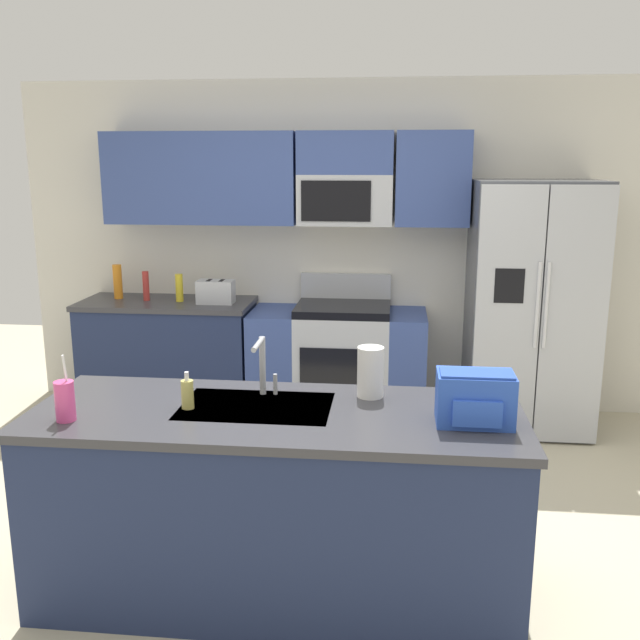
% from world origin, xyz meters
% --- Properties ---
extents(ground_plane, '(9.00, 9.00, 0.00)m').
position_xyz_m(ground_plane, '(0.00, 0.00, 0.00)').
color(ground_plane, beige).
rests_on(ground_plane, ground).
extents(kitchen_wall_unit, '(5.20, 0.43, 2.60)m').
position_xyz_m(kitchen_wall_unit, '(-0.14, 2.08, 1.47)').
color(kitchen_wall_unit, silver).
rests_on(kitchen_wall_unit, ground).
extents(back_counter, '(1.36, 0.63, 0.90)m').
position_xyz_m(back_counter, '(-1.38, 1.80, 0.45)').
color(back_counter, '#1E2A4D').
rests_on(back_counter, ground).
extents(range_oven, '(1.36, 0.61, 1.10)m').
position_xyz_m(range_oven, '(-0.02, 1.80, 0.44)').
color(range_oven, '#B7BABF').
rests_on(range_oven, ground).
extents(refrigerator, '(0.90, 0.76, 1.85)m').
position_xyz_m(refrigerator, '(1.42, 1.73, 0.93)').
color(refrigerator, '#4C4F54').
rests_on(refrigerator, ground).
extents(island_counter, '(2.19, 0.82, 0.90)m').
position_xyz_m(island_counter, '(-0.10, -0.57, 0.45)').
color(island_counter, '#1E2A4D').
rests_on(island_counter, ground).
extents(toaster, '(0.28, 0.16, 0.18)m').
position_xyz_m(toaster, '(-0.97, 1.75, 0.99)').
color(toaster, '#B7BABF').
rests_on(toaster, back_counter).
extents(pepper_mill, '(0.05, 0.05, 0.23)m').
position_xyz_m(pepper_mill, '(-1.55, 1.80, 1.02)').
color(pepper_mill, '#B2332D').
rests_on(pepper_mill, back_counter).
extents(bottle_yellow, '(0.06, 0.06, 0.22)m').
position_xyz_m(bottle_yellow, '(-1.27, 1.79, 1.01)').
color(bottle_yellow, yellow).
rests_on(bottle_yellow, back_counter).
extents(bottle_orange, '(0.07, 0.07, 0.27)m').
position_xyz_m(bottle_orange, '(-1.80, 1.85, 1.04)').
color(bottle_orange, orange).
rests_on(bottle_orange, back_counter).
extents(sink_faucet, '(0.09, 0.21, 0.28)m').
position_xyz_m(sink_faucet, '(-0.20, -0.38, 1.07)').
color(sink_faucet, '#B7BABF').
rests_on(sink_faucet, island_counter).
extents(drink_cup_pink, '(0.08, 0.08, 0.29)m').
position_xyz_m(drink_cup_pink, '(-0.97, -0.78, 0.99)').
color(drink_cup_pink, '#EA4C93').
rests_on(drink_cup_pink, island_counter).
extents(soap_dispenser, '(0.06, 0.06, 0.17)m').
position_xyz_m(soap_dispenser, '(-0.50, -0.58, 0.97)').
color(soap_dispenser, '#D8CC66').
rests_on(soap_dispenser, island_counter).
extents(paper_towel_roll, '(0.12, 0.12, 0.24)m').
position_xyz_m(paper_towel_roll, '(0.31, -0.33, 1.02)').
color(paper_towel_roll, white).
rests_on(paper_towel_roll, island_counter).
extents(backpack, '(0.32, 0.22, 0.23)m').
position_xyz_m(backpack, '(0.76, -0.63, 1.02)').
color(backpack, blue).
rests_on(backpack, island_counter).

